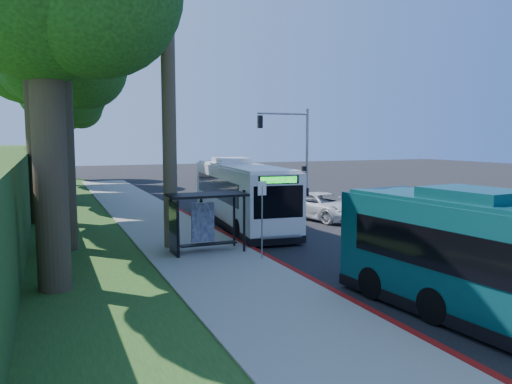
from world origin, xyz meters
name	(u,v)px	position (x,y,z in m)	size (l,w,h in m)	color
ground	(318,230)	(0.00, 0.00, 0.00)	(140.00, 140.00, 0.00)	black
sidewalk	(183,240)	(-7.30, 0.00, 0.06)	(4.50, 70.00, 0.12)	gray
red_curb	(261,253)	(-5.00, -4.00, 0.07)	(0.25, 30.00, 0.13)	maroon
grass_verge	(51,231)	(-13.00, 5.00, 0.03)	(8.00, 70.00, 0.06)	#234719
bus_shelter	(201,211)	(-7.26, -2.86, 1.81)	(3.20, 1.51, 2.55)	black
stop_sign_pole	(262,209)	(-5.40, -5.00, 2.08)	(0.35, 0.06, 3.17)	gray
traffic_signal_pole	(295,144)	(3.78, 10.00, 4.42)	(4.10, 0.30, 7.00)	gray
tree_2	(60,58)	(-11.89, 15.98, 10.48)	(8.82, 8.40, 15.12)	#382B1E
tree_3	(31,52)	(-13.88, 23.98, 11.98)	(10.08, 9.60, 17.28)	#382B1E
tree_4	(61,89)	(-11.40, 31.98, 9.73)	(8.40, 8.00, 14.14)	#382B1E
tree_5	(68,103)	(-10.41, 39.99, 8.96)	(7.35, 7.00, 12.86)	#382B1E
white_bus	(240,193)	(-3.15, 3.18, 1.80)	(3.82, 12.58, 3.69)	silver
pickup	(322,206)	(2.05, 3.04, 0.79)	(2.63, 5.71, 1.59)	white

